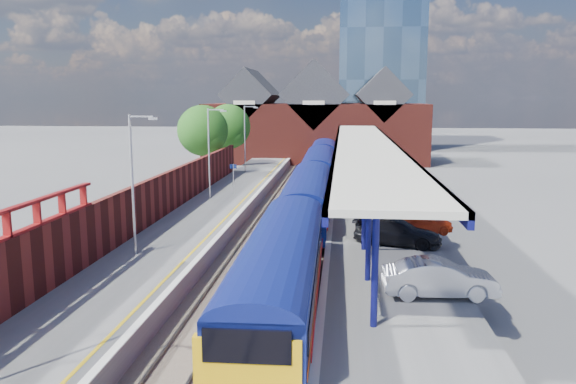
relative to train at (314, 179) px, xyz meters
name	(u,v)px	position (x,y,z in m)	size (l,w,h in m)	color
ground	(300,195)	(-1.49, 4.48, -2.12)	(240.00, 240.00, 0.00)	#5B5B5E
ballast_bed	(290,217)	(-1.49, -5.52, -2.09)	(6.00, 76.00, 0.06)	#473D33
rails	(290,216)	(-1.49, -5.52, -2.00)	(4.51, 76.00, 0.14)	slate
left_platform	(217,210)	(-6.99, -5.52, -1.62)	(5.00, 76.00, 1.00)	#565659
right_platform	(372,213)	(4.51, -5.52, -1.62)	(6.00, 76.00, 1.00)	#565659
coping_left	(248,204)	(-4.64, -5.52, -1.10)	(0.30, 76.00, 0.05)	silver
coping_right	(333,205)	(1.66, -5.52, -1.10)	(0.30, 76.00, 0.05)	silver
yellow_line	(240,204)	(-5.24, -5.52, -1.12)	(0.14, 76.00, 0.01)	yellow
train	(314,179)	(0.00, 0.00, 0.00)	(3.03, 65.94, 3.45)	navy
canopy	(365,146)	(3.99, -3.57, 3.13)	(4.50, 52.00, 4.48)	#0E0F53
lamp_post_b	(135,176)	(-7.86, -19.52, 2.87)	(1.48, 0.18, 7.00)	#A5A8AA
lamp_post_c	(211,148)	(-7.86, -3.52, 2.87)	(1.48, 0.18, 7.00)	#A5A8AA
lamp_post_d	(246,134)	(-7.86, 12.48, 2.87)	(1.48, 0.18, 7.00)	#A5A8AA
platform_sign	(233,174)	(-6.49, -1.52, 0.57)	(0.55, 0.08, 2.50)	#A5A8AA
brick_wall	(154,199)	(-9.59, -11.98, 0.33)	(0.35, 50.00, 3.86)	#5D1E18
station_building	(316,122)	(-1.49, 32.48, 3.33)	(30.00, 12.12, 13.78)	#5D1E18
glass_tower	(381,31)	(8.51, 54.48, 18.08)	(14.20, 14.20, 40.30)	#466078
tree_near	(204,132)	(-11.84, 10.39, 3.23)	(5.20, 5.20, 8.10)	#382314
tree_far	(229,128)	(-10.84, 18.39, 3.23)	(5.20, 5.20, 8.10)	#382314
parked_car_red	(417,222)	(6.66, -13.91, -0.41)	(1.67, 4.16, 1.42)	#A7250D
parked_car_silver	(439,278)	(6.25, -24.24, -0.38)	(1.56, 4.47, 1.47)	silver
parked_car_dark	(398,232)	(5.34, -16.32, -0.45)	(1.89, 4.65, 1.35)	black
parked_car_blue	(401,202)	(6.42, -7.29, -0.46)	(2.20, 4.77, 1.33)	navy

